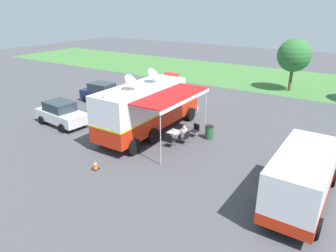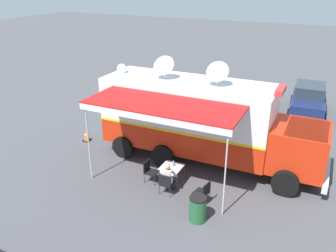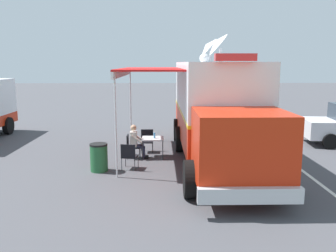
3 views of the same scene
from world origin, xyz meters
name	(u,v)px [view 3 (image 3 of 3)]	position (x,y,z in m)	size (l,w,h in m)	color
ground_plane	(213,154)	(0.00, 0.00, 0.00)	(100.00, 100.00, 0.00)	#47474C
lot_stripe	(305,173)	(-2.63, 2.40, 0.00)	(0.12, 4.80, 0.01)	silver
command_truck	(216,106)	(0.04, 0.75, 1.95)	(4.87, 9.50, 4.53)	red
folding_table	(153,139)	(2.30, 0.32, 0.67)	(0.80, 0.80, 0.73)	silver
water_bottle	(154,135)	(2.23, 0.36, 0.83)	(0.07, 0.07, 0.22)	#4C99D8
folding_chair_at_table	(131,145)	(3.10, 0.47, 0.51)	(0.48, 0.48, 0.87)	black
folding_chair_beside_table	(147,139)	(2.54, -0.53, 0.51)	(0.48, 0.48, 0.87)	black
folding_chair_spare_by_truck	(129,154)	(3.05, 1.91, 0.51)	(0.56, 0.56, 0.87)	black
seated_responder	(136,141)	(2.91, 0.47, 0.65)	(0.66, 0.55, 1.25)	silver
trash_bin	(99,157)	(4.01, 2.06, 0.46)	(0.57, 0.57, 0.91)	#235B33
traffic_cone	(187,125)	(0.61, -5.07, 0.28)	(0.36, 0.36, 0.58)	black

